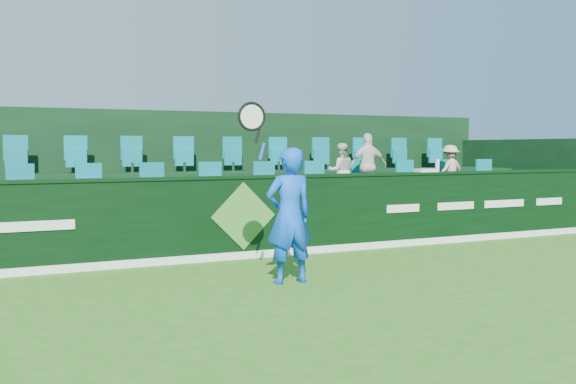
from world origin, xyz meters
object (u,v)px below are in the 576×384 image
spectator_left (341,171)px  towel (426,170)px  spectator_right (450,170)px  tennis_player (289,215)px  spectator_middle (368,166)px  drinks_bottle (437,165)px

spectator_left → towel: bearing=152.0°
spectator_left → towel: (1.19, -1.12, 0.04)m
spectator_left → spectator_right: bearing=-164.6°
spectator_left → spectator_right: size_ratio=1.03×
tennis_player → spectator_left: bearing=51.0°
spectator_right → towel: 1.84m
spectator_right → towel: (-1.46, -1.12, 0.05)m
spectator_middle → drinks_bottle: (0.83, -1.12, 0.03)m
spectator_left → drinks_bottle: 1.83m
spectator_right → tennis_player: bearing=22.2°
towel → drinks_bottle: 0.27m
tennis_player → towel: (3.79, 2.09, 0.46)m
towel → drinks_bottle: (0.26, 0.00, 0.09)m
spectator_right → towel: size_ratio=2.68×
spectator_left → tennis_player: bearing=66.4°
tennis_player → towel: bearing=28.9°
tennis_player → drinks_bottle: tennis_player is taller
spectator_left → spectator_right: (2.65, 0.00, -0.02)m
spectator_right → drinks_bottle: bearing=33.8°
towel → drinks_bottle: drinks_bottle is taller
spectator_middle → spectator_right: 2.03m
tennis_player → spectator_middle: (3.22, 3.21, 0.53)m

